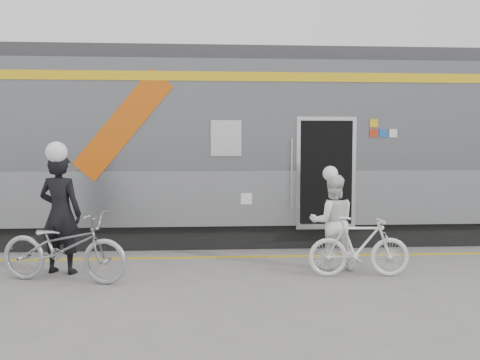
{
  "coord_description": "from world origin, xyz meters",
  "views": [
    {
      "loc": [
        -0.83,
        -7.29,
        2.12
      ],
      "look_at": [
        -0.24,
        1.6,
        1.5
      ],
      "focal_mm": 38.0,
      "sensor_mm": 36.0,
      "label": 1
    }
  ],
  "objects": [
    {
      "name": "train",
      "position": [
        -0.64,
        4.19,
        2.05
      ],
      "size": [
        24.0,
        3.17,
        4.1
      ],
      "color": "black",
      "rests_on": "ground"
    },
    {
      "name": "woman",
      "position": [
        1.31,
        1.15,
        0.81
      ],
      "size": [
        0.81,
        0.65,
        1.61
      ],
      "primitive_type": "imported",
      "rotation": [
        0.0,
        0.0,
        3.09
      ],
      "color": "white",
      "rests_on": "ground"
    },
    {
      "name": "bicycle_left",
      "position": [
        -3.04,
        0.61,
        0.55
      ],
      "size": [
        2.19,
        1.24,
        1.09
      ],
      "primitive_type": "imported",
      "rotation": [
        0.0,
        0.0,
        1.31
      ],
      "color": "#A6A8AD",
      "rests_on": "ground"
    },
    {
      "name": "helmet_woman",
      "position": [
        1.31,
        1.15,
        1.74
      ],
      "size": [
        0.26,
        0.26,
        0.26
      ],
      "primitive_type": "sphere",
      "color": "white",
      "rests_on": "woman"
    },
    {
      "name": "bicycle_right",
      "position": [
        1.61,
        0.6,
        0.49
      ],
      "size": [
        1.65,
        0.54,
        0.98
      ],
      "primitive_type": "imported",
      "rotation": [
        0.0,
        0.0,
        1.52
      ],
      "color": "silver",
      "rests_on": "ground"
    },
    {
      "name": "safety_strip",
      "position": [
        0.0,
        2.15,
        0.0
      ],
      "size": [
        24.0,
        0.12,
        0.01
      ],
      "primitive_type": "cube",
      "color": "gold",
      "rests_on": "ground"
    },
    {
      "name": "ground",
      "position": [
        0.0,
        0.0,
        0.0
      ],
      "size": [
        90.0,
        90.0,
        0.0
      ],
      "primitive_type": "plane",
      "color": "slate",
      "rests_on": "ground"
    },
    {
      "name": "helmet_man",
      "position": [
        -3.24,
        1.16,
        2.15
      ],
      "size": [
        0.34,
        0.34,
        0.34
      ],
      "primitive_type": "sphere",
      "color": "white",
      "rests_on": "man"
    },
    {
      "name": "man",
      "position": [
        -3.24,
        1.16,
        0.99
      ],
      "size": [
        0.82,
        0.65,
        1.98
      ],
      "primitive_type": "imported",
      "rotation": [
        0.0,
        0.0,
        2.88
      ],
      "color": "black",
      "rests_on": "ground"
    }
  ]
}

